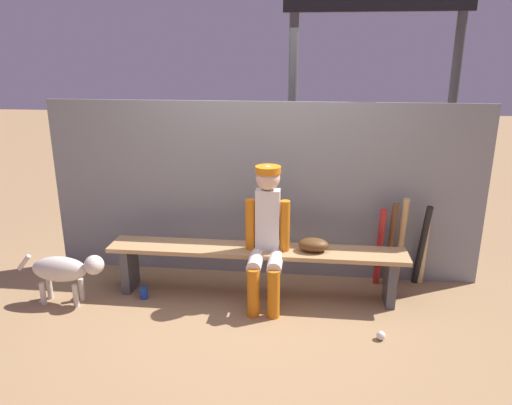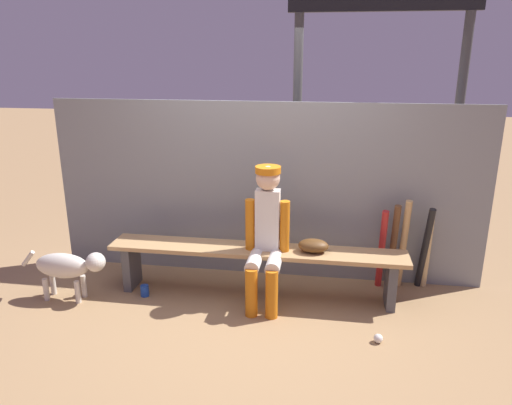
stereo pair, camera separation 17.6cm
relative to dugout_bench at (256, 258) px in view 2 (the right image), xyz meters
The scene contains 15 objects.
ground_plane 0.39m from the dugout_bench, ahead, with size 30.00×30.00×0.00m, color #9E7A51.
chainlink_fence 0.73m from the dugout_bench, 90.00° to the left, with size 4.38×0.03×1.80m, color gray.
dugout_bench is the anchor object (origin of this frame).
player_seated 0.35m from the dugout_bench, 45.10° to the right, with size 0.41×0.55×1.28m.
baseball_glove 0.56m from the dugout_bench, ahead, with size 0.28×0.20×0.12m, color #593819.
bat_aluminum_red 1.24m from the dugout_bench, 15.89° to the left, with size 0.06×0.06×0.83m, color #B22323.
bat_wood_dark 1.35m from the dugout_bench, 16.07° to the left, with size 0.06×0.06×0.88m, color brown.
bat_wood_tan 1.44m from the dugout_bench, 15.07° to the left, with size 0.06×0.06×0.93m, color tan.
bat_aluminum_black 1.64m from the dugout_bench, 13.17° to the left, with size 0.06×0.06×0.87m, color black.
bat_wood_natural 1.68m from the dugout_bench, 14.06° to the left, with size 0.06×0.06×0.83m, color tan.
baseball 1.32m from the dugout_bench, 30.13° to the right, with size 0.07×0.07×0.07m, color white.
cup_on_ground 1.12m from the dugout_bench, behind, with size 0.08×0.08×0.11m, color #1E47AD.
cup_on_bench 0.24m from the dugout_bench, ahead, with size 0.08×0.08×0.11m, color red.
scoreboard 2.88m from the dugout_bench, 47.13° to the left, with size 2.22×0.27×3.82m.
dog 1.76m from the dugout_bench, 168.72° to the right, with size 0.84×0.20×0.49m.
Camera 2 is at (0.65, -4.13, 2.24)m, focal length 33.72 mm.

